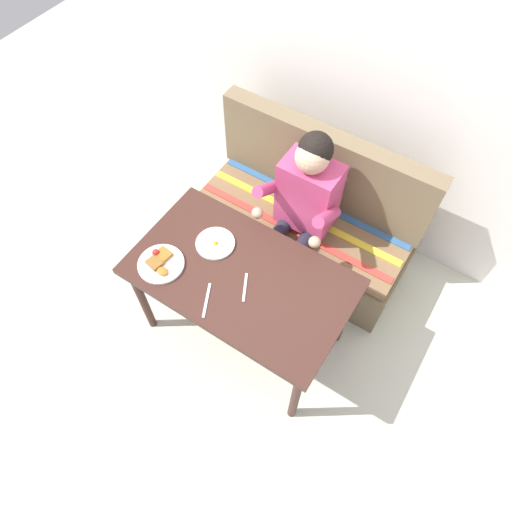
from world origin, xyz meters
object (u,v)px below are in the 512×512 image
Objects in this scene: person at (302,204)px; plate_breakfast at (161,263)px; plate_eggs at (215,243)px; couch at (305,224)px; fork at (245,287)px; knife at (207,300)px; table at (241,282)px.

person reaches higher than plate_breakfast.
person is at bearing 61.93° from plate_eggs.
fork is (0.06, -0.82, 0.40)m from couch.
plate_eggs is at bearing -118.07° from person.
plate_eggs is at bearing 92.27° from knife.
knife is at bearing -153.68° from fork.
person is 4.79× the size of plate_breakfast.
person reaches higher than table.
knife is at bearing -93.58° from couch.
plate_breakfast is 1.49× the size of fork.
couch reaches higher than plate_eggs.
fork is (0.06, -0.05, 0.08)m from table.
knife is at bearing -97.04° from person.
table is at bearing -20.80° from plate_eggs.
knife is at bearing -61.61° from plate_eggs.
couch is 1.07m from knife.
plate_breakfast reaches higher than plate_eggs.
table is 0.83m from couch.
table is 0.12m from fork.
plate_eggs is at bearing 57.48° from plate_breakfast.
table is 0.83× the size of couch.
fork is (0.46, 0.13, -0.01)m from plate_breakfast.
plate_eggs is at bearing 159.20° from table.
person is 0.64m from fork.
table is 0.45m from plate_breakfast.
person is at bearing 64.43° from fork.
table is 0.60m from person.
fork is (0.02, -0.64, -0.01)m from person.
fork is at bearing 27.87° from knife.
couch reaches higher than knife.
couch is at bearing 60.29° from knife.
table is at bearing 112.19° from fork.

